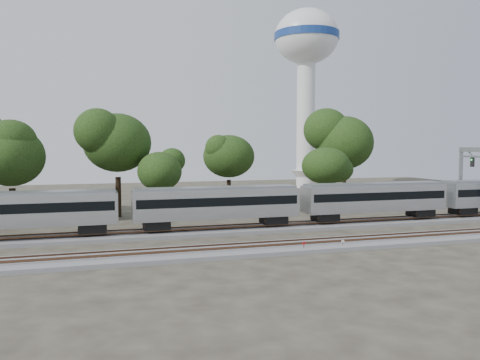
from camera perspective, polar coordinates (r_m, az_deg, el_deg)
name	(u,v)px	position (r m, az deg, el deg)	size (l,w,h in m)	color
ground	(216,244)	(45.64, -2.88, -7.83)	(160.00, 160.00, 0.00)	#383328
track_far	(204,231)	(51.34, -4.45, -6.26)	(160.00, 5.00, 0.73)	slate
track_near	(227,251)	(41.80, -1.59, -8.66)	(160.00, 5.00, 0.73)	slate
train	(301,200)	(54.38, 7.44, -2.38)	(114.13, 3.26, 4.81)	#B9BCC1
switch_stand_red	(304,245)	(42.49, 7.79, -7.91)	(0.31, 0.06, 0.97)	#512D19
switch_stand_white	(343,243)	(44.41, 12.43, -7.53)	(0.28, 0.06, 0.87)	#512D19
switch_lever	(309,252)	(42.31, 8.45, -8.62)	(0.50, 0.30, 0.30)	#512D19
water_tower	(306,56)	(108.41, 8.10, 14.71)	(14.35, 14.35, 39.72)	silver
tree_2	(11,157)	(61.75, -26.12, 2.57)	(8.38, 8.38, 11.82)	black
tree_3	(117,143)	(64.42, -14.72, 4.40)	(10.08, 10.08, 14.21)	black
tree_4	(160,172)	(60.24, -9.77, 1.02)	(6.38, 6.38, 8.99)	black
tree_5	(229,156)	(72.26, -1.37, 2.89)	(8.03, 8.03, 11.32)	black
tree_6	(326,166)	(68.82, 10.43, 1.70)	(6.75, 6.75, 9.51)	black
tree_7	(345,143)	(77.99, 12.65, 4.44)	(10.17, 10.17, 14.34)	black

